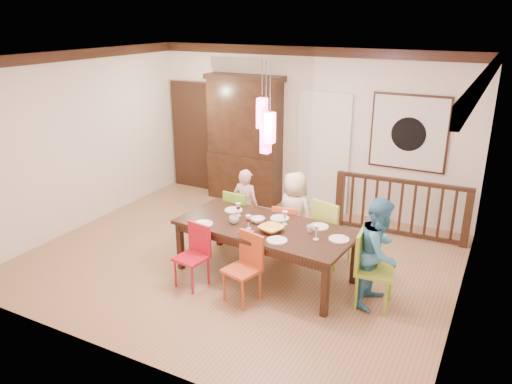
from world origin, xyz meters
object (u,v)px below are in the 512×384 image
at_px(dining_table, 265,231).
at_px(chair_far_left, 241,213).
at_px(person_far_left, 246,206).
at_px(person_far_mid, 294,214).
at_px(balustrade, 401,207).
at_px(chair_end_right, 376,265).
at_px(china_hutch, 245,139).
at_px(person_end_right, 379,252).

bearing_deg(dining_table, chair_far_left, 141.36).
distance_m(person_far_left, person_far_mid, 0.84).
relative_size(dining_table, balustrade, 1.16).
distance_m(dining_table, chair_end_right, 1.53).
bearing_deg(chair_end_right, chair_far_left, 66.67).
bearing_deg(chair_far_left, balustrade, -140.26).
distance_m(dining_table, china_hutch, 3.12).
bearing_deg(china_hutch, person_far_mid, -44.08).
relative_size(chair_far_left, person_end_right, 0.65).
distance_m(chair_end_right, person_far_left, 2.45).
bearing_deg(balustrade, dining_table, -123.84).
xyz_separation_m(chair_far_left, person_far_left, (0.01, 0.12, 0.08)).
bearing_deg(balustrade, person_far_left, -149.84).
bearing_deg(person_end_right, person_far_left, 77.62).
bearing_deg(dining_table, person_far_left, 136.53).
relative_size(chair_far_left, chair_end_right, 0.92).
distance_m(china_hutch, person_far_mid, 2.55).
relative_size(china_hutch, balustrade, 1.12).
relative_size(person_far_mid, person_end_right, 0.92).
relative_size(chair_far_left, person_far_mid, 0.70).
height_order(chair_end_right, china_hutch, china_hutch).
bearing_deg(person_end_right, balustrade, 12.13).
relative_size(chair_far_left, person_far_left, 0.75).
height_order(dining_table, person_end_right, person_end_right).
xyz_separation_m(chair_end_right, china_hutch, (-3.24, 2.59, 0.64)).
distance_m(balustrade, person_end_right, 2.18).
bearing_deg(china_hutch, chair_far_left, -62.74).
bearing_deg(chair_end_right, person_far_left, 63.93).
distance_m(dining_table, chair_far_left, 1.08).
bearing_deg(china_hutch, dining_table, -56.08).
bearing_deg(person_end_right, chair_far_left, 80.40).
height_order(china_hutch, person_far_mid, china_hutch).
height_order(chair_end_right, person_end_right, person_end_right).
bearing_deg(dining_table, balustrade, 63.46).
relative_size(dining_table, chair_far_left, 2.75).
xyz_separation_m(chair_far_left, person_far_mid, (0.85, 0.09, 0.13)).
bearing_deg(dining_table, person_end_right, 6.37).
xyz_separation_m(chair_end_right, person_end_right, (0.01, 0.08, 0.13)).
height_order(chair_far_left, china_hutch, china_hutch).
relative_size(china_hutch, person_end_right, 1.72).
height_order(chair_end_right, balustrade, chair_end_right).
bearing_deg(dining_table, china_hutch, 128.56).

